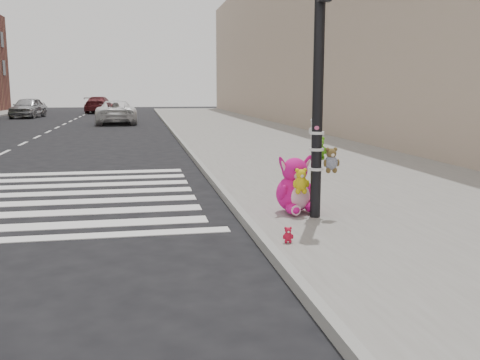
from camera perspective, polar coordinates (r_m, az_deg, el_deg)
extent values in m
plane|color=black|center=(6.27, -9.88, -9.96)|extent=(120.00, 120.00, 0.00)
cube|color=slate|center=(16.81, 6.85, 2.68)|extent=(7.00, 80.00, 0.14)
cube|color=gray|center=(16.11, -4.95, 2.42)|extent=(0.12, 80.00, 0.15)
cube|color=tan|center=(28.12, 11.82, 15.39)|extent=(5.00, 60.00, 10.00)
cylinder|color=black|center=(8.15, 8.33, 9.91)|extent=(0.16, 0.16, 4.00)
cylinder|color=white|center=(8.23, 8.12, 1.18)|extent=(0.22, 0.22, 0.04)
cylinder|color=white|center=(8.20, 8.17, 3.26)|extent=(0.22, 0.22, 0.04)
cylinder|color=white|center=(8.17, 8.21, 5.00)|extent=(0.22, 0.22, 0.04)
ellipsoid|color=#D91281|center=(8.36, 5.63, -3.28)|extent=(0.26, 0.35, 0.17)
ellipsoid|color=#D91281|center=(8.52, 7.62, -3.07)|extent=(0.26, 0.35, 0.17)
ellipsoid|color=#D91281|center=(8.62, 5.82, -1.44)|extent=(0.69, 0.62, 0.60)
ellipsoid|color=#F9BFD1|center=(8.45, 6.48, -1.80)|extent=(0.35, 0.18, 0.39)
sphere|color=#D91281|center=(8.56, 5.86, 1.02)|extent=(0.49, 0.49, 0.41)
ellipsoid|color=#D91281|center=(8.48, 4.70, 1.34)|extent=(0.29, 0.14, 0.41)
ellipsoid|color=#D91281|center=(8.65, 6.89, 1.47)|extent=(0.29, 0.14, 0.41)
imported|color=white|center=(33.89, -13.10, 7.07)|extent=(2.59, 5.22, 1.42)
imported|color=maroon|center=(49.86, -14.79, 7.77)|extent=(2.49, 5.19, 1.46)
imported|color=#A7A7AC|center=(43.02, -21.68, 7.20)|extent=(2.30, 4.63, 1.52)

